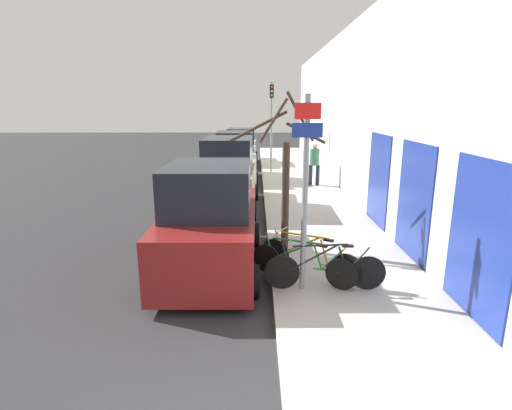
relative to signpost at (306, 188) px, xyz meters
name	(u,v)px	position (x,y,z in m)	size (l,w,h in m)	color
ground_plane	(238,206)	(-1.57, 6.97, -2.09)	(80.00, 80.00, 0.00)	#28282B
sidewalk_curb	(302,188)	(1.03, 9.77, -2.01)	(3.20, 32.00, 0.15)	#ADA89E
building_facade	(347,113)	(2.78, 9.69, 1.15)	(0.23, 32.00, 6.50)	silver
signpost	(306,188)	(0.00, 0.00, 0.00)	(0.53, 0.12, 3.56)	gray
bicycle_0	(326,270)	(0.41, -0.04, -1.55)	(2.26, 0.44, 0.91)	black
bicycle_1	(303,263)	(0.03, 0.33, -1.57)	(1.92, 1.11, 0.85)	black
bicycle_2	(310,259)	(0.18, 0.51, -1.55)	(1.89, 1.26, 0.90)	black
parked_car_0	(212,223)	(-1.86, 1.28, -1.04)	(2.13, 4.42, 2.34)	maroon
parked_car_1	(230,178)	(-1.79, 6.45, -0.97)	(2.02, 4.65, 2.49)	gray
parked_car_2	(236,159)	(-1.87, 11.72, -1.01)	(2.21, 4.30, 2.35)	#B2B7BC
parked_car_3	(242,148)	(-1.78, 17.30, -1.09)	(1.98, 4.52, 2.19)	silver
pedestrian_near	(316,161)	(1.64, 10.08, -0.89)	(0.48, 0.40, 1.81)	#1E2338
street_tree	(286,181)	(-0.21, 2.14, -0.26)	(2.18, 0.70, 3.69)	#3D2D23
traffic_light	(273,115)	(-0.10, 13.63, 0.95)	(0.20, 0.30, 4.50)	gray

